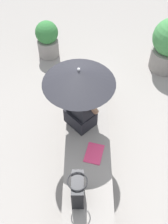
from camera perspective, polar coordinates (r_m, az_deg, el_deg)
name	(u,v)px	position (r m, az deg, el deg)	size (l,w,h in m)	color
ground_plane	(87,154)	(3.88, 0.67, -8.58)	(14.00, 14.00, 0.00)	gray
stone_bench	(87,146)	(3.70, 0.70, -6.90)	(2.41, 0.55, 0.42)	gray
person_seated	(80,103)	(3.36, -0.77, 1.91)	(0.48, 0.47, 0.90)	black
parasol	(79,77)	(2.98, -1.06, 7.18)	(0.81, 0.81, 0.98)	#B7B7BC
handbag_black	(78,189)	(2.98, -1.28, -15.44)	(0.27, 0.20, 0.38)	black
magazine	(94,153)	(3.39, 2.07, -8.40)	(0.28, 0.20, 0.01)	#D83866
planter_near	(47,39)	(5.14, -7.45, 14.53)	(0.40, 0.40, 0.68)	gray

